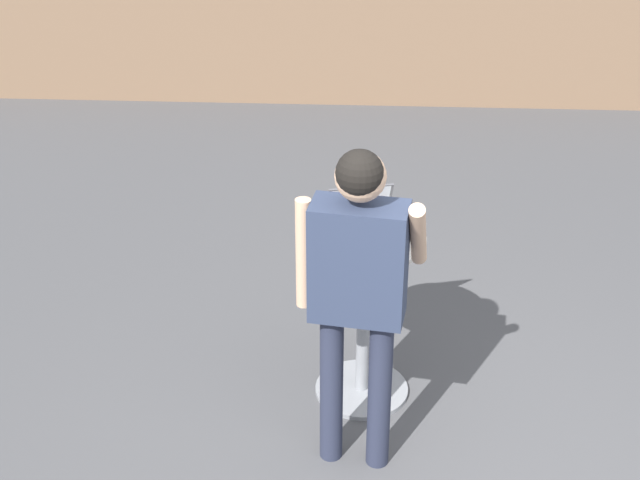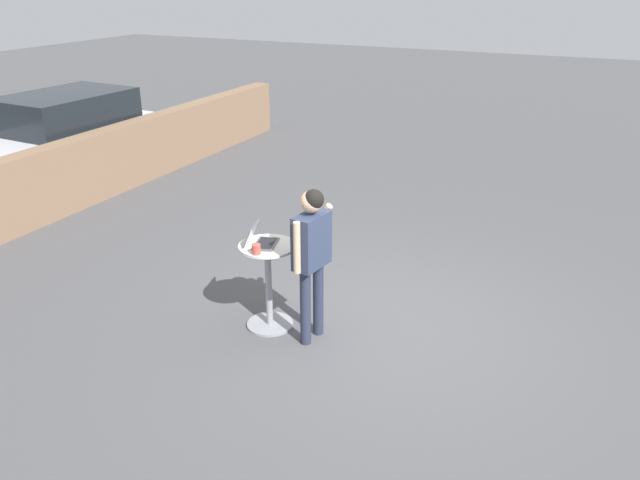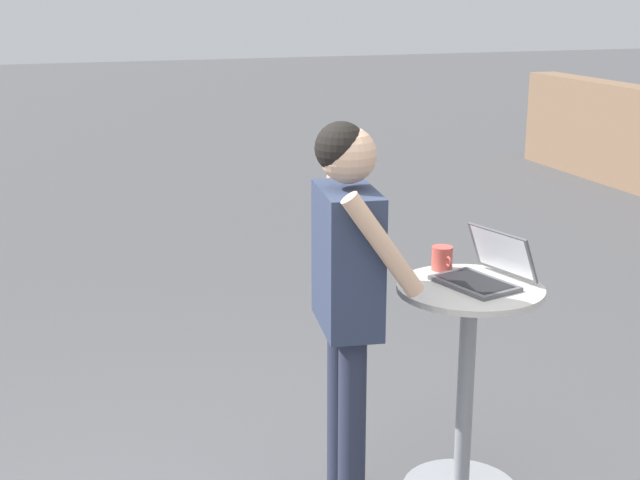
% 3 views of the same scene
% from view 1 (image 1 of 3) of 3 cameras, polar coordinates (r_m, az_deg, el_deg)
% --- Properties ---
extents(pavement_kerb, '(14.64, 0.35, 1.10)m').
position_cam_1_polar(pavement_kerb, '(8.87, 6.61, 12.21)').
color(pavement_kerb, '#84664C').
rests_on(pavement_kerb, ground_plane).
extents(cafe_table, '(0.60, 0.60, 0.95)m').
position_cam_1_polar(cafe_table, '(4.59, 2.83, -4.33)').
color(cafe_table, gray).
rests_on(cafe_table, ground_plane).
extents(laptop, '(0.40, 0.38, 0.21)m').
position_cam_1_polar(laptop, '(4.42, 2.80, 1.19)').
color(laptop, '#515156').
rests_on(laptop, cafe_table).
extents(coffee_mug, '(0.13, 0.09, 0.10)m').
position_cam_1_polar(coffee_mug, '(4.35, -0.11, 0.80)').
color(coffee_mug, '#C14C42').
rests_on(coffee_mug, cafe_table).
extents(standing_person, '(0.59, 0.34, 1.64)m').
position_cam_1_polar(standing_person, '(3.88, 2.44, -2.28)').
color(standing_person, '#282D42').
rests_on(standing_person, ground_plane).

